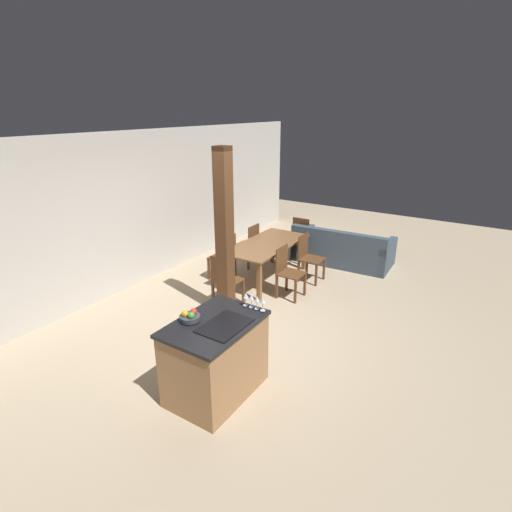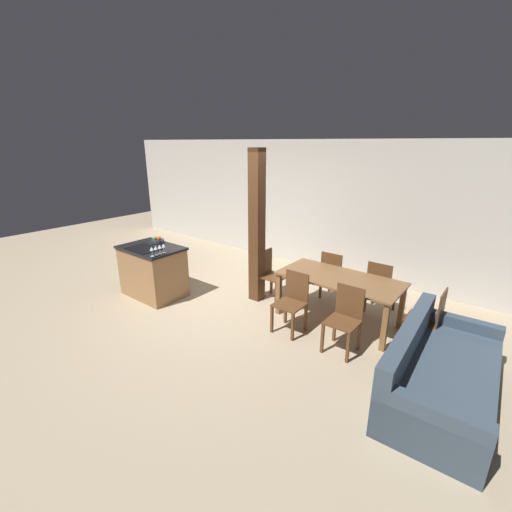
# 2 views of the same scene
# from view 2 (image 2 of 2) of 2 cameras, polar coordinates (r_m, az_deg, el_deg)

# --- Properties ---
(ground_plane) EXTENTS (16.00, 16.00, 0.00)m
(ground_plane) POSITION_cam_2_polar(r_m,az_deg,el_deg) (5.94, -5.80, -8.05)
(ground_plane) COLOR tan
(wall_back) EXTENTS (11.20, 0.08, 2.70)m
(wall_back) POSITION_cam_2_polar(r_m,az_deg,el_deg) (7.56, 8.11, 8.44)
(wall_back) COLOR beige
(wall_back) RESTS_ON ground_plane
(kitchen_island) EXTENTS (1.11, 0.76, 0.91)m
(kitchen_island) POSITION_cam_2_polar(r_m,az_deg,el_deg) (6.38, -16.76, -2.40)
(kitchen_island) COLOR #9E7047
(kitchen_island) RESTS_ON ground_plane
(fruit_bowl) EXTENTS (0.22, 0.22, 0.11)m
(fruit_bowl) POSITION_cam_2_polar(r_m,az_deg,el_deg) (6.45, -16.04, 2.58)
(fruit_bowl) COLOR #383D47
(fruit_bowl) RESTS_ON kitchen_island
(wine_glass_near) EXTENTS (0.06, 0.06, 0.16)m
(wine_glass_near) POSITION_cam_2_polar(r_m,az_deg,el_deg) (5.65, -17.00, 1.09)
(wine_glass_near) COLOR silver
(wine_glass_near) RESTS_ON kitchen_island
(wine_glass_middle) EXTENTS (0.06, 0.06, 0.16)m
(wine_glass_middle) POSITION_cam_2_polar(r_m,az_deg,el_deg) (5.70, -16.38, 1.27)
(wine_glass_middle) COLOR silver
(wine_glass_middle) RESTS_ON kitchen_island
(wine_glass_far) EXTENTS (0.06, 0.06, 0.16)m
(wine_glass_far) POSITION_cam_2_polar(r_m,az_deg,el_deg) (5.74, -15.77, 1.45)
(wine_glass_far) COLOR silver
(wine_glass_far) RESTS_ON kitchen_island
(wine_glass_end) EXTENTS (0.06, 0.06, 0.16)m
(wine_glass_end) POSITION_cam_2_polar(r_m,az_deg,el_deg) (5.78, -15.16, 1.63)
(wine_glass_end) COLOR silver
(wine_glass_end) RESTS_ON kitchen_island
(dining_table) EXTENTS (1.81, 0.87, 0.72)m
(dining_table) POSITION_cam_2_polar(r_m,az_deg,el_deg) (5.31, 13.69, -4.43)
(dining_table) COLOR brown
(dining_table) RESTS_ON ground_plane
(dining_chair_near_left) EXTENTS (0.40, 0.40, 0.88)m
(dining_chair_near_left) POSITION_cam_2_polar(r_m,az_deg,el_deg) (5.01, 6.05, -7.44)
(dining_chair_near_left) COLOR brown
(dining_chair_near_left) RESTS_ON ground_plane
(dining_chair_near_right) EXTENTS (0.40, 0.40, 0.88)m
(dining_chair_near_right) POSITION_cam_2_polar(r_m,az_deg,el_deg) (4.68, 14.58, -9.96)
(dining_chair_near_right) COLOR brown
(dining_chair_near_right) RESTS_ON ground_plane
(dining_chair_far_left) EXTENTS (0.40, 0.40, 0.88)m
(dining_chair_far_left) POSITION_cam_2_polar(r_m,az_deg,el_deg) (6.09, 12.78, -3.02)
(dining_chair_far_left) COLOR brown
(dining_chair_far_left) RESTS_ON ground_plane
(dining_chair_far_right) EXTENTS (0.40, 0.40, 0.88)m
(dining_chair_far_right) POSITION_cam_2_polar(r_m,az_deg,el_deg) (5.82, 19.99, -4.74)
(dining_chair_far_right) COLOR brown
(dining_chair_far_right) RESTS_ON ground_plane
(dining_chair_head_end) EXTENTS (0.40, 0.40, 0.88)m
(dining_chair_head_end) POSITION_cam_2_polar(r_m,az_deg,el_deg) (5.96, 2.43, -3.02)
(dining_chair_head_end) COLOR brown
(dining_chair_head_end) RESTS_ON ground_plane
(dining_chair_foot_end) EXTENTS (0.40, 0.40, 0.88)m
(dining_chair_foot_end) POSITION_cam_2_polar(r_m,az_deg,el_deg) (5.05, 26.89, -9.31)
(dining_chair_foot_end) COLOR brown
(dining_chair_foot_end) RESTS_ON ground_plane
(couch) EXTENTS (1.01, 2.00, 0.77)m
(couch) POSITION_cam_2_polar(r_m,az_deg,el_deg) (4.35, 28.25, -17.14)
(couch) COLOR #3D4C5B
(couch) RESTS_ON ground_plane
(timber_post) EXTENTS (0.21, 0.21, 2.57)m
(timber_post) POSITION_cam_2_polar(r_m,az_deg,el_deg) (5.70, 0.14, 4.66)
(timber_post) COLOR #4C2D19
(timber_post) RESTS_ON ground_plane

